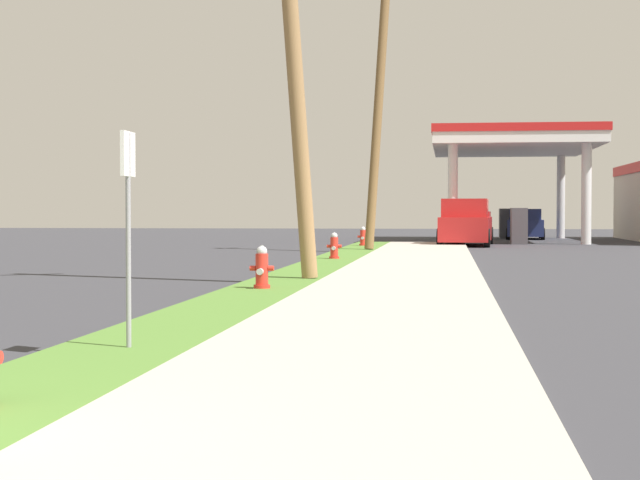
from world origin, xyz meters
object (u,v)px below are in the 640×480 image
at_px(truck_red_at_forecourt, 466,224).
at_px(fire_hydrant_third, 334,247).
at_px(utility_pole_midground, 292,32).
at_px(utility_pole_background, 378,104).
at_px(street_sign_post, 128,193).
at_px(car_navy_by_near_pump, 525,225).
at_px(fire_hydrant_second, 262,270).
at_px(fire_hydrant_fourth, 363,237).

bearing_deg(truck_red_at_forecourt, fire_hydrant_third, -104.95).
bearing_deg(utility_pole_midground, utility_pole_background, 87.79).
relative_size(utility_pole_midground, street_sign_post, 4.52).
bearing_deg(utility_pole_midground, car_navy_by_near_pump, 78.31).
distance_m(fire_hydrant_third, utility_pole_midground, 9.74).
relative_size(fire_hydrant_second, car_navy_by_near_pump, 0.16).
relative_size(utility_pole_midground, utility_pole_background, 0.95).
distance_m(utility_pole_background, street_sign_post, 26.51).
relative_size(fire_hydrant_third, utility_pole_midground, 0.08).
bearing_deg(fire_hydrant_third, fire_hydrant_second, -90.12).
bearing_deg(fire_hydrant_third, street_sign_post, -89.80).
distance_m(car_navy_by_near_pump, truck_red_at_forecourt, 11.30).
distance_m(fire_hydrant_third, street_sign_post, 18.88).
xyz_separation_m(street_sign_post, car_navy_by_near_pump, (7.14, 44.50, -0.91)).
height_order(fire_hydrant_second, fire_hydrant_third, same).
distance_m(utility_pole_background, car_navy_by_near_pump, 19.88).
height_order(utility_pole_background, street_sign_post, utility_pole_background).
distance_m(fire_hydrant_fourth, utility_pole_background, 6.00).
bearing_deg(fire_hydrant_third, car_navy_by_near_pump, 74.30).
height_order(car_navy_by_near_pump, truck_red_at_forecourt, truck_red_at_forecourt).
bearing_deg(street_sign_post, fire_hydrant_third, 90.20).
relative_size(fire_hydrant_third, utility_pole_background, 0.07).
distance_m(fire_hydrant_second, fire_hydrant_fourth, 22.06).
xyz_separation_m(fire_hydrant_fourth, street_sign_post, (0.16, -29.76, 1.19)).
xyz_separation_m(fire_hydrant_second, utility_pole_background, (0.77, 18.56, 4.80)).
xyz_separation_m(utility_pole_midground, utility_pole_background, (0.62, 16.03, 0.25)).
distance_m(fire_hydrant_second, truck_red_at_forecourt, 26.29).
xyz_separation_m(fire_hydrant_third, utility_pole_background, (0.74, 7.41, 4.80)).
distance_m(street_sign_post, truck_red_at_forecourt, 33.91).
bearing_deg(car_navy_by_near_pump, fire_hydrant_third, -105.70).
height_order(fire_hydrant_third, car_navy_by_near_pump, car_navy_by_near_pump).
relative_size(utility_pole_background, street_sign_post, 4.76).
relative_size(fire_hydrant_second, utility_pole_midground, 0.08).
bearing_deg(fire_hydrant_fourth, truck_red_at_forecourt, 44.03).
height_order(fire_hydrant_third, utility_pole_background, utility_pole_background).
distance_m(fire_hydrant_third, utility_pole_background, 8.86).
bearing_deg(utility_pole_background, fire_hydrant_second, -92.36).
height_order(fire_hydrant_fourth, car_navy_by_near_pump, car_navy_by_near_pump).
distance_m(fire_hydrant_third, fire_hydrant_fourth, 10.92).
bearing_deg(utility_pole_background, truck_red_at_forecourt, 66.56).
bearing_deg(car_navy_by_near_pump, fire_hydrant_second, -101.12).
distance_m(utility_pole_midground, truck_red_at_forecourt, 24.11).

